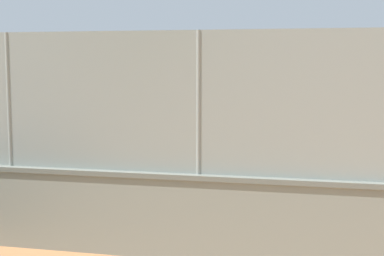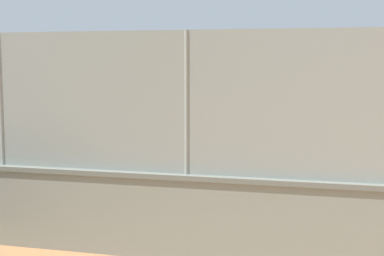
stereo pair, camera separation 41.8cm
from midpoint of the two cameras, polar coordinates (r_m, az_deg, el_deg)
ground_plane at (r=22.51m, az=-1.08°, el=-1.27°), size 260.00×260.00×0.00m
perimeter_wall at (r=9.52m, az=-8.59°, el=-7.97°), size 29.21×0.57×1.35m
fence_panel_on_wall at (r=9.24m, az=-8.77°, el=2.64°), size 28.69×0.31×2.18m
player_at_service_line at (r=17.79m, az=-3.01°, el=-0.10°), size 1.29×0.78×1.69m
player_near_wall_returning at (r=22.52m, az=9.92°, el=1.13°), size 0.70×1.02×1.65m
sports_ball at (r=17.20m, az=-9.04°, el=-3.60°), size 0.11×0.11×0.11m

